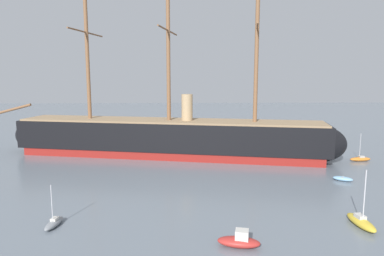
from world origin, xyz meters
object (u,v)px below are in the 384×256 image
object	(u,v)px
tall_ship	(169,137)
dinghy_alongside_stern	(343,179)
sailboat_mid_left	(54,223)
sailboat_mid_right	(361,222)
sailboat_far_right	(360,159)
motorboat_near_centre	(239,241)

from	to	relation	value
tall_ship	dinghy_alongside_stern	size ratio (longest dim) A/B	23.16
sailboat_mid_left	sailboat_mid_right	distance (m)	33.11
tall_ship	sailboat_far_right	size ratio (longest dim) A/B	13.85
motorboat_near_centre	sailboat_far_right	xyz separation A→B (m)	(28.71, 32.86, -0.15)
tall_ship	sailboat_far_right	bearing A→B (deg)	-8.76
sailboat_mid_right	dinghy_alongside_stern	size ratio (longest dim) A/B	2.00
tall_ship	dinghy_alongside_stern	world-z (taller)	tall_ship
sailboat_mid_right	sailboat_far_right	bearing A→B (deg)	62.70
motorboat_near_centre	dinghy_alongside_stern	size ratio (longest dim) A/B	1.37
sailboat_mid_left	sailboat_far_right	size ratio (longest dim) A/B	0.88
sailboat_mid_left	sailboat_far_right	distance (m)	55.35
sailboat_far_right	dinghy_alongside_stern	bearing A→B (deg)	-126.52
sailboat_mid_right	sailboat_far_right	distance (m)	32.35
tall_ship	dinghy_alongside_stern	bearing A→B (deg)	-33.37
dinghy_alongside_stern	sailboat_mid_left	bearing A→B (deg)	-158.48
motorboat_near_centre	sailboat_mid_left	distance (m)	19.90
sailboat_mid_right	dinghy_alongside_stern	distance (m)	17.29
tall_ship	sailboat_mid_right	bearing A→B (deg)	-57.67
tall_ship	dinghy_alongside_stern	xyz separation A→B (m)	(27.41, -18.05, -3.53)
tall_ship	sailboat_far_right	world-z (taller)	tall_ship
motorboat_near_centre	dinghy_alongside_stern	xyz separation A→B (m)	(19.52, 20.45, -0.25)
tall_ship	motorboat_near_centre	distance (m)	39.44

